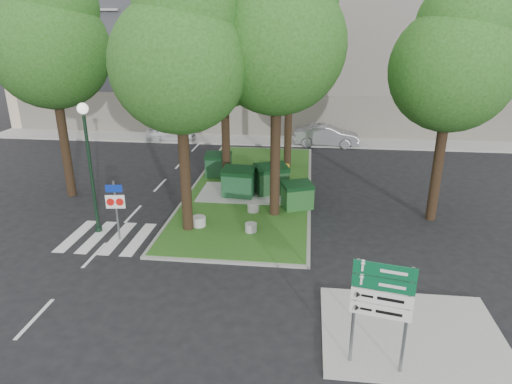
# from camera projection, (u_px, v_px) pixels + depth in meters

# --- Properties ---
(ground) EXTENTS (120.00, 120.00, 0.00)m
(ground) POSITION_uv_depth(u_px,v_px,m) (211.00, 262.00, 16.84)
(ground) COLOR black
(ground) RESTS_ON ground
(median_island) EXTENTS (6.00, 16.00, 0.12)m
(median_island) POSITION_uv_depth(u_px,v_px,m) (251.00, 188.00, 24.21)
(median_island) COLOR #1F4C15
(median_island) RESTS_ON ground
(median_kerb) EXTENTS (6.30, 16.30, 0.10)m
(median_kerb) POSITION_uv_depth(u_px,v_px,m) (251.00, 188.00, 24.21)
(median_kerb) COLOR gray
(median_kerb) RESTS_ON ground
(sidewalk_corner) EXTENTS (5.00, 4.00, 0.12)m
(sidewalk_corner) POSITION_uv_depth(u_px,v_px,m) (411.00, 333.00, 12.85)
(sidewalk_corner) COLOR #999993
(sidewalk_corner) RESTS_ON ground
(building_sidewalk) EXTENTS (42.00, 3.00, 0.12)m
(building_sidewalk) POSITION_uv_depth(u_px,v_px,m) (262.00, 140.00, 34.04)
(building_sidewalk) COLOR #999993
(building_sidewalk) RESTS_ON ground
(zebra_crossing) EXTENTS (5.00, 3.00, 0.01)m
(zebra_crossing) POSITION_uv_depth(u_px,v_px,m) (128.00, 238.00, 18.64)
(zebra_crossing) COLOR silver
(zebra_crossing) RESTS_ON ground
(apartment_building) EXTENTS (41.00, 12.00, 16.00)m
(apartment_building) POSITION_uv_depth(u_px,v_px,m) (272.00, 26.00, 38.26)
(apartment_building) COLOR #C7AE95
(apartment_building) RESTS_ON ground
(tree_median_near_left) EXTENTS (5.20, 5.20, 10.53)m
(tree_median_near_left) POSITION_uv_depth(u_px,v_px,m) (181.00, 51.00, 16.83)
(tree_median_near_left) COLOR black
(tree_median_near_left) RESTS_ON ground
(tree_median_near_right) EXTENTS (5.60, 5.60, 11.46)m
(tree_median_near_right) POSITION_uv_depth(u_px,v_px,m) (279.00, 31.00, 18.08)
(tree_median_near_right) COLOR black
(tree_median_near_right) RESTS_ON ground
(tree_median_mid) EXTENTS (4.80, 4.80, 9.99)m
(tree_median_mid) POSITION_uv_depth(u_px,v_px,m) (226.00, 50.00, 22.94)
(tree_median_mid) COLOR black
(tree_median_mid) RESTS_ON ground
(tree_median_far) EXTENTS (5.80, 5.80, 11.93)m
(tree_median_far) POSITION_uv_depth(u_px,v_px,m) (292.00, 22.00, 24.92)
(tree_median_far) COLOR black
(tree_median_far) RESTS_ON ground
(tree_street_left) EXTENTS (5.40, 5.40, 11.00)m
(tree_street_left) POSITION_uv_depth(u_px,v_px,m) (51.00, 38.00, 20.72)
(tree_street_left) COLOR black
(tree_street_left) RESTS_ON ground
(tree_street_right) EXTENTS (5.00, 5.00, 10.06)m
(tree_street_right) POSITION_uv_depth(u_px,v_px,m) (455.00, 58.00, 18.13)
(tree_street_right) COLOR black
(tree_street_right) RESTS_ON ground
(dumpster_a) EXTENTS (1.50, 1.09, 1.35)m
(dumpster_a) POSITION_uv_depth(u_px,v_px,m) (219.00, 165.00, 25.69)
(dumpster_a) COLOR #0F391B
(dumpster_a) RESTS_ON median_island
(dumpster_b) EXTENTS (1.68, 1.25, 1.47)m
(dumpster_b) POSITION_uv_depth(u_px,v_px,m) (239.00, 182.00, 22.72)
(dumpster_b) COLOR #134322
(dumpster_b) RESTS_ON median_island
(dumpster_c) EXTENTS (1.92, 1.66, 1.50)m
(dumpster_c) POSITION_uv_depth(u_px,v_px,m) (272.00, 179.00, 23.10)
(dumpster_c) COLOR #0F3414
(dumpster_c) RESTS_ON median_island
(dumpster_d) EXTENTS (1.64, 1.42, 1.28)m
(dumpster_d) POSITION_uv_depth(u_px,v_px,m) (297.00, 196.00, 21.21)
(dumpster_d) COLOR #164717
(dumpster_d) RESTS_ON median_island
(bollard_left) EXTENTS (0.58, 0.58, 0.42)m
(bollard_left) POSITION_uv_depth(u_px,v_px,m) (199.00, 221.00, 19.46)
(bollard_left) COLOR #AAAAA5
(bollard_left) RESTS_ON median_island
(bollard_right) EXTENTS (0.50, 0.50, 0.35)m
(bollard_right) POSITION_uv_depth(u_px,v_px,m) (251.00, 227.00, 18.94)
(bollard_right) COLOR gray
(bollard_right) RESTS_ON median_island
(bollard_mid) EXTENTS (0.54, 0.54, 0.39)m
(bollard_mid) POSITION_uv_depth(u_px,v_px,m) (253.00, 207.00, 20.96)
(bollard_mid) COLOR #A5A59F
(bollard_mid) RESTS_ON median_island
(litter_bin) EXTENTS (0.46, 0.46, 0.80)m
(litter_bin) POSITION_uv_depth(u_px,v_px,m) (285.00, 171.00, 25.37)
(litter_bin) COLOR yellow
(litter_bin) RESTS_ON median_island
(street_lamp) EXTENTS (0.43, 0.43, 5.41)m
(street_lamp) POSITION_uv_depth(u_px,v_px,m) (89.00, 154.00, 18.13)
(street_lamp) COLOR black
(street_lamp) RESTS_ON ground
(traffic_sign_pole) EXTENTS (0.76, 0.14, 2.53)m
(traffic_sign_pole) POSITION_uv_depth(u_px,v_px,m) (116.00, 203.00, 17.98)
(traffic_sign_pole) COLOR slate
(traffic_sign_pole) RESTS_ON ground
(directional_sign) EXTENTS (1.44, 0.37, 2.93)m
(directional_sign) POSITION_uv_depth(u_px,v_px,m) (382.00, 300.00, 10.89)
(directional_sign) COLOR slate
(directional_sign) RESTS_ON sidewalk_corner
(car_white) EXTENTS (3.69, 1.66, 1.23)m
(car_white) POSITION_uv_depth(u_px,v_px,m) (171.00, 133.00, 33.79)
(car_white) COLOR white
(car_white) RESTS_ON ground
(car_silver) EXTENTS (4.60, 1.69, 1.51)m
(car_silver) POSITION_uv_depth(u_px,v_px,m) (327.00, 136.00, 32.45)
(car_silver) COLOR gray
(car_silver) RESTS_ON ground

